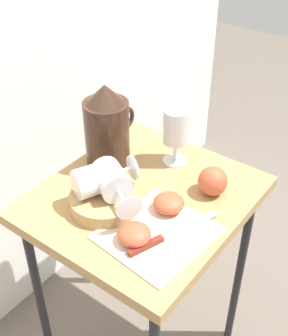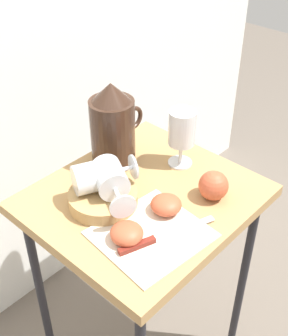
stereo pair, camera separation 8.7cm
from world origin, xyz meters
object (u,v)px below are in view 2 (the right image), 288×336
table (144,216)px  wine_glass_tipped_far (110,179)px  wine_glass_tipped_near (94,177)px  apple_whole (213,186)px  knife (154,240)px  basket_tray (103,198)px  pitcher (113,131)px  apple_half_right (166,205)px  apple_half_left (127,233)px  wine_glass_upright (182,131)px

table → wine_glass_tipped_far: (-0.07, 0.04, 0.14)m
wine_glass_tipped_near → apple_whole: wine_glass_tipped_near is taller
apple_whole → knife: (-0.21, 0.00, -0.03)m
basket_tray → apple_whole: apple_whole is taller
apple_whole → pitcher: bearing=100.8°
apple_whole → wine_glass_tipped_far: bearing=137.6°
wine_glass_tipped_far → apple_half_right: (0.06, -0.12, -0.05)m
wine_glass_tipped_near → apple_half_right: bearing=-62.0°
basket_tray → apple_half_left: (-0.05, -0.13, 0.01)m
basket_tray → knife: 0.17m
apple_half_right → apple_half_left: bearing=179.4°
apple_half_left → apple_whole: apple_whole is taller
wine_glass_upright → knife: wine_glass_upright is taller
knife → basket_tray: bearing=85.4°
wine_glass_tipped_near → apple_half_left: (-0.05, -0.15, -0.05)m
knife → table: bearing=49.9°
basket_tray → apple_half_right: size_ratio=2.27×
wine_glass_tipped_near → pitcher: bearing=30.0°
apple_half_left → wine_glass_upright: bearing=17.9°
knife → apple_whole: bearing=-1.0°
apple_half_right → apple_whole: bearing=-21.8°
wine_glass_upright → apple_whole: bearing=-111.0°
wine_glass_upright → apple_half_left: wine_glass_upright is taller
wine_glass_upright → apple_half_left: 0.32m
wine_glass_tipped_far → apple_whole: size_ratio=2.31×
apple_half_right → basket_tray: bearing=121.3°
wine_glass_tipped_far → apple_whole: (0.18, -0.16, -0.04)m
table → apple_whole: bearing=-50.9°
table → apple_whole: size_ratio=9.38×
basket_tray → knife: basket_tray is taller
apple_whole → wine_glass_upright: bearing=69.0°
pitcher → apple_whole: size_ratio=3.18×
basket_tray → wine_glass_tipped_near: wine_glass_tipped_near is taller
apple_whole → knife: bearing=179.0°
wine_glass_tipped_far → apple_half_left: (-0.07, -0.12, -0.05)m
apple_half_right → pitcher: bearing=74.9°
wine_glass_tipped_far → apple_whole: bearing=-42.4°
basket_tray → apple_half_right: bearing=-58.7°
wine_glass_tipped_far → knife: (-0.03, -0.16, -0.06)m
apple_half_right → knife: bearing=-154.6°
basket_tray → apple_half_left: bearing=-111.4°
wine_glass_upright → apple_half_left: (-0.30, -0.10, -0.08)m
table → basket_tray: (-0.09, 0.05, 0.09)m
knife → wine_glass_tipped_near: bearing=86.9°
table → wine_glass_upright: 0.24m
pitcher → apple_half_left: pitcher is taller
table → wine_glass_tipped_far: size_ratio=4.06×
wine_glass_upright → wine_glass_tipped_near: wine_glass_upright is taller
pitcher → knife: (-0.16, -0.28, -0.08)m
pitcher → knife: bearing=-119.1°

